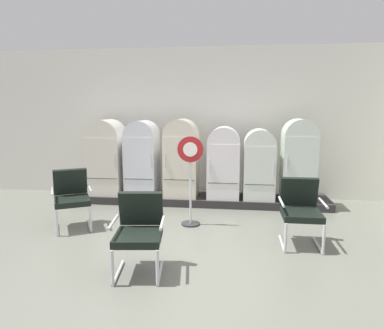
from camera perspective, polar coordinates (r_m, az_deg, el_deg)
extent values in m
cube|color=#65675C|center=(4.69, -3.03, -16.25)|extent=(12.00, 10.00, 0.05)
cube|color=silver|center=(7.87, 1.63, 6.77)|extent=(11.76, 0.12, 3.30)
cube|color=#47443F|center=(7.91, 1.67, 16.20)|extent=(11.76, 0.07, 0.06)
cube|color=#2B2729|center=(7.48, 1.09, -5.55)|extent=(5.36, 0.95, 0.16)
cube|color=silver|center=(7.70, -13.70, -0.11)|extent=(0.72, 0.69, 1.23)
cylinder|color=silver|center=(7.63, -13.88, 4.45)|extent=(0.72, 0.67, 0.72)
cube|color=#383838|center=(7.43, -14.58, -2.23)|extent=(0.66, 0.01, 0.01)
cylinder|color=silver|center=(7.25, -12.53, 0.53)|extent=(0.02, 0.02, 0.28)
cube|color=silver|center=(7.45, -8.09, -0.18)|extent=(0.65, 0.66, 1.25)
cylinder|color=silver|center=(7.37, -8.20, 4.61)|extent=(0.65, 0.64, 0.65)
cube|color=#383838|center=(7.17, -8.75, -2.39)|extent=(0.60, 0.01, 0.01)
cylinder|color=silver|center=(7.03, -6.78, 0.52)|extent=(0.02, 0.02, 0.28)
cube|color=beige|center=(7.26, -1.74, -0.25)|extent=(0.68, 0.64, 1.27)
cylinder|color=beige|center=(7.18, -1.77, 4.75)|extent=(0.68, 0.62, 0.68)
cube|color=#383838|center=(6.99, -2.15, -2.54)|extent=(0.62, 0.01, 0.01)
cylinder|color=silver|center=(6.96, -4.44, 0.58)|extent=(0.02, 0.02, 0.28)
cube|color=white|center=(7.21, 5.18, -0.92)|extent=(0.65, 0.68, 1.13)
cylinder|color=white|center=(7.13, 5.25, 3.56)|extent=(0.65, 0.66, 0.65)
cube|color=#383838|center=(6.91, 5.05, -3.08)|extent=(0.60, 0.01, 0.01)
cylinder|color=silver|center=(6.85, 2.87, -0.27)|extent=(0.02, 0.02, 0.28)
cube|color=silver|center=(7.21, 10.87, -1.15)|extent=(0.62, 0.66, 1.10)
cylinder|color=silver|center=(7.14, 11.00, 3.21)|extent=(0.62, 0.65, 0.62)
cube|color=#383838|center=(6.93, 10.99, -3.26)|extent=(0.57, 0.01, 0.01)
cylinder|color=silver|center=(6.87, 13.16, -0.62)|extent=(0.02, 0.02, 0.28)
cube|color=silver|center=(7.27, 16.95, -0.53)|extent=(0.64, 0.62, 1.30)
cylinder|color=silver|center=(7.19, 17.19, 4.57)|extent=(0.64, 0.61, 0.64)
cube|color=#383838|center=(7.01, 17.28, -2.85)|extent=(0.59, 0.01, 0.01)
cylinder|color=silver|center=(6.89, 15.30, 0.32)|extent=(0.02, 0.02, 0.28)
cylinder|color=silver|center=(6.24, -21.13, -9.82)|extent=(0.33, 0.56, 0.04)
cylinder|color=silver|center=(5.90, -21.20, -8.84)|extent=(0.05, 0.05, 0.41)
cylinder|color=silver|center=(6.26, -16.43, -9.51)|extent=(0.33, 0.56, 0.04)
cylinder|color=silver|center=(5.92, -16.25, -8.51)|extent=(0.05, 0.05, 0.41)
cube|color=black|center=(6.12, -19.00, -5.66)|extent=(0.75, 0.76, 0.09)
cube|color=black|center=(6.34, -19.27, -2.66)|extent=(0.56, 0.41, 0.45)
cylinder|color=silver|center=(6.07, -21.85, -4.14)|extent=(0.28, 0.46, 0.04)
cylinder|color=silver|center=(6.09, -16.35, -3.79)|extent=(0.28, 0.46, 0.04)
cylinder|color=silver|center=(5.42, 14.52, -12.41)|extent=(0.04, 0.62, 0.04)
cylinder|color=silver|center=(5.08, 15.04, -11.47)|extent=(0.04, 0.04, 0.41)
cylinder|color=silver|center=(5.51, 19.87, -12.30)|extent=(0.04, 0.62, 0.04)
cylinder|color=silver|center=(5.18, 20.71, -11.36)|extent=(0.04, 0.04, 0.41)
cube|color=black|center=(5.31, 17.46, -7.82)|extent=(0.55, 0.56, 0.09)
cube|color=black|center=(5.52, 17.05, -4.27)|extent=(0.55, 0.16, 0.45)
cylinder|color=silver|center=(5.22, 14.39, -5.89)|extent=(0.04, 0.50, 0.04)
cylinder|color=silver|center=(5.33, 20.65, -5.89)|extent=(0.04, 0.50, 0.04)
cylinder|color=silver|center=(4.52, -11.97, -16.90)|extent=(0.12, 0.62, 0.04)
cylinder|color=silver|center=(4.18, -12.91, -16.11)|extent=(0.04, 0.04, 0.41)
cylinder|color=silver|center=(4.44, -5.26, -17.18)|extent=(0.12, 0.62, 0.04)
cylinder|color=silver|center=(4.10, -5.68, -16.43)|extent=(0.04, 0.04, 0.41)
cube|color=black|center=(4.29, -8.80, -11.64)|extent=(0.61, 0.63, 0.09)
cube|color=black|center=(4.48, -8.32, -7.10)|extent=(0.56, 0.23, 0.45)
cylinder|color=silver|center=(4.28, -12.77, -9.19)|extent=(0.10, 0.50, 0.04)
cylinder|color=silver|center=(4.19, -4.87, -9.38)|extent=(0.10, 0.50, 0.04)
cylinder|color=#2D2D30|center=(6.10, -0.24, -9.65)|extent=(0.32, 0.32, 0.03)
cylinder|color=silver|center=(5.92, -0.24, -3.65)|extent=(0.04, 0.04, 1.28)
cylinder|color=maroon|center=(5.78, -0.28, 2.48)|extent=(0.43, 0.02, 0.43)
cylinder|color=white|center=(5.77, -0.30, 2.47)|extent=(0.24, 0.00, 0.24)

